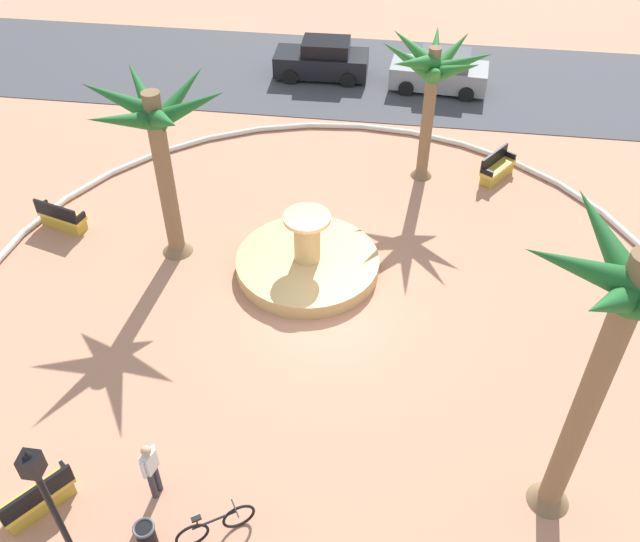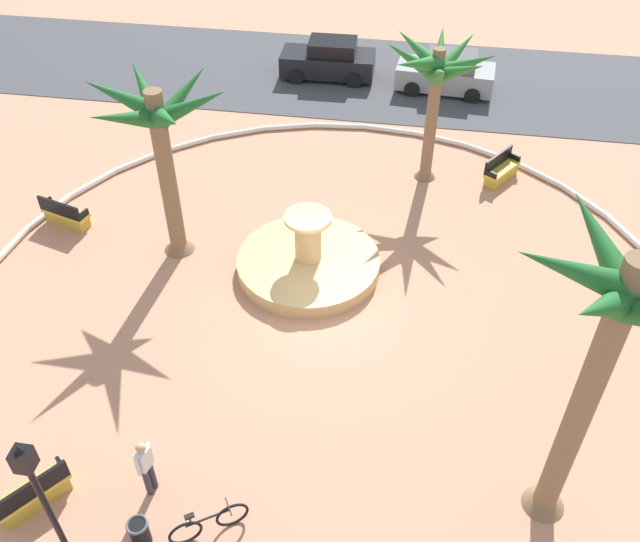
{
  "view_description": "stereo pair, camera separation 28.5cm",
  "coord_description": "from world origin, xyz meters",
  "px_view_note": "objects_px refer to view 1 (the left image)",
  "views": [
    {
      "loc": [
        1.78,
        -13.76,
        13.7
      ],
      "look_at": [
        -0.23,
        0.49,
        1.0
      ],
      "focal_mm": 38.89,
      "sensor_mm": 36.0,
      "label": 1
    },
    {
      "loc": [
        2.06,
        -13.72,
        13.7
      ],
      "look_at": [
        -0.23,
        0.49,
        1.0
      ],
      "focal_mm": 38.89,
      "sensor_mm": 36.0,
      "label": 2
    }
  ],
  "objects_px": {
    "bench_west": "(62,219)",
    "bench_north": "(497,169)",
    "fountain": "(308,262)",
    "palm_tree_mid_plaza": "(433,73)",
    "bicycle_by_lamppost": "(215,525)",
    "palm_tree_by_curb": "(158,136)",
    "bench_southeast": "(38,500)",
    "parked_car_second": "(440,72)",
    "trash_bin": "(146,536)",
    "parked_car_leftmost": "(322,60)",
    "palm_tree_near_fountain": "(614,334)",
    "person_cyclist_helmet": "(151,468)",
    "lamppost": "(54,510)"
  },
  "relations": [
    {
      "from": "bench_west",
      "to": "palm_tree_by_curb",
      "type": "bearing_deg",
      "value": -8.81
    },
    {
      "from": "bicycle_by_lamppost",
      "to": "parked_car_leftmost",
      "type": "height_order",
      "value": "parked_car_leftmost"
    },
    {
      "from": "bicycle_by_lamppost",
      "to": "palm_tree_by_curb",
      "type": "bearing_deg",
      "value": 111.64
    },
    {
      "from": "bench_west",
      "to": "palm_tree_mid_plaza",
      "type": "bearing_deg",
      "value": 22.24
    },
    {
      "from": "palm_tree_by_curb",
      "to": "bench_west",
      "type": "relative_size",
      "value": 3.34
    },
    {
      "from": "parked_car_second",
      "to": "bench_southeast",
      "type": "bearing_deg",
      "value": -111.5
    },
    {
      "from": "bench_west",
      "to": "person_cyclist_helmet",
      "type": "height_order",
      "value": "person_cyclist_helmet"
    },
    {
      "from": "bench_north",
      "to": "person_cyclist_helmet",
      "type": "height_order",
      "value": "person_cyclist_helmet"
    },
    {
      "from": "bench_southeast",
      "to": "lamppost",
      "type": "bearing_deg",
      "value": -40.27
    },
    {
      "from": "palm_tree_by_curb",
      "to": "bench_southeast",
      "type": "bearing_deg",
      "value": -92.3
    },
    {
      "from": "bench_north",
      "to": "trash_bin",
      "type": "xyz_separation_m",
      "value": [
        -7.73,
        -14.77,
        0.04
      ]
    },
    {
      "from": "palm_tree_mid_plaza",
      "to": "fountain",
      "type": "bearing_deg",
      "value": -120.07
    },
    {
      "from": "trash_bin",
      "to": "bicycle_by_lamppost",
      "type": "bearing_deg",
      "value": 17.36
    },
    {
      "from": "bench_north",
      "to": "trash_bin",
      "type": "distance_m",
      "value": 16.67
    },
    {
      "from": "fountain",
      "to": "trash_bin",
      "type": "xyz_separation_m",
      "value": [
        -1.92,
        -8.99,
        0.09
      ]
    },
    {
      "from": "palm_tree_by_curb",
      "to": "palm_tree_near_fountain",
      "type": "bearing_deg",
      "value": -34.31
    },
    {
      "from": "palm_tree_by_curb",
      "to": "bench_southeast",
      "type": "relative_size",
      "value": 3.56
    },
    {
      "from": "bench_west",
      "to": "trash_bin",
      "type": "height_order",
      "value": "bench_west"
    },
    {
      "from": "bench_southeast",
      "to": "parked_car_second",
      "type": "distance_m",
      "value": 22.34
    },
    {
      "from": "person_cyclist_helmet",
      "to": "palm_tree_mid_plaza",
      "type": "bearing_deg",
      "value": 68.19
    },
    {
      "from": "fountain",
      "to": "bench_west",
      "type": "bearing_deg",
      "value": 173.36
    },
    {
      "from": "bench_southeast",
      "to": "palm_tree_mid_plaza",
      "type": "bearing_deg",
      "value": 61.33
    },
    {
      "from": "parked_car_leftmost",
      "to": "trash_bin",
      "type": "bearing_deg",
      "value": -91.57
    },
    {
      "from": "fountain",
      "to": "parked_car_second",
      "type": "xyz_separation_m",
      "value": [
        3.71,
        12.28,
        0.48
      ]
    },
    {
      "from": "bench_west",
      "to": "bench_north",
      "type": "relative_size",
      "value": 1.05
    },
    {
      "from": "palm_tree_near_fountain",
      "to": "trash_bin",
      "type": "height_order",
      "value": "palm_tree_near_fountain"
    },
    {
      "from": "parked_car_leftmost",
      "to": "bicycle_by_lamppost",
      "type": "bearing_deg",
      "value": -88.02
    },
    {
      "from": "palm_tree_mid_plaza",
      "to": "lamppost",
      "type": "relative_size",
      "value": 1.16
    },
    {
      "from": "bicycle_by_lamppost",
      "to": "parked_car_second",
      "type": "height_order",
      "value": "parked_car_second"
    },
    {
      "from": "palm_tree_near_fountain",
      "to": "parked_car_second",
      "type": "distance_m",
      "value": 19.75
    },
    {
      "from": "palm_tree_by_curb",
      "to": "bicycle_by_lamppost",
      "type": "xyz_separation_m",
      "value": [
        3.53,
        -8.9,
        -3.66
      ]
    },
    {
      "from": "fountain",
      "to": "palm_tree_mid_plaza",
      "type": "bearing_deg",
      "value": 59.93
    },
    {
      "from": "palm_tree_mid_plaza",
      "to": "trash_bin",
      "type": "bearing_deg",
      "value": -109.46
    },
    {
      "from": "bench_west",
      "to": "parked_car_leftmost",
      "type": "xyz_separation_m",
      "value": [
        6.74,
        11.82,
        0.43
      ]
    },
    {
      "from": "palm_tree_mid_plaza",
      "to": "bicycle_by_lamppost",
      "type": "height_order",
      "value": "palm_tree_mid_plaza"
    },
    {
      "from": "palm_tree_near_fountain",
      "to": "bench_west",
      "type": "distance_m",
      "value": 17.03
    },
    {
      "from": "parked_car_leftmost",
      "to": "lamppost",
      "type": "bearing_deg",
      "value": -94.18
    },
    {
      "from": "fountain",
      "to": "palm_tree_mid_plaza",
      "type": "height_order",
      "value": "palm_tree_mid_plaza"
    },
    {
      "from": "person_cyclist_helmet",
      "to": "parked_car_leftmost",
      "type": "bearing_deg",
      "value": 87.77
    },
    {
      "from": "palm_tree_by_curb",
      "to": "fountain",
      "type": "bearing_deg",
      "value": -4.55
    },
    {
      "from": "palm_tree_near_fountain",
      "to": "person_cyclist_helmet",
      "type": "xyz_separation_m",
      "value": [
        -8.43,
        -1.01,
        -4.29
      ]
    },
    {
      "from": "bench_west",
      "to": "person_cyclist_helmet",
      "type": "xyz_separation_m",
      "value": [
        5.94,
        -8.73,
        0.6
      ]
    },
    {
      "from": "fountain",
      "to": "palm_tree_mid_plaza",
      "type": "distance_m",
      "value": 7.34
    },
    {
      "from": "bench_west",
      "to": "trash_bin",
      "type": "xyz_separation_m",
      "value": [
        6.14,
        -9.93,
        0.04
      ]
    },
    {
      "from": "lamppost",
      "to": "person_cyclist_helmet",
      "type": "relative_size",
      "value": 2.55
    },
    {
      "from": "bench_southeast",
      "to": "bicycle_by_lamppost",
      "type": "height_order",
      "value": "bench_southeast"
    },
    {
      "from": "palm_tree_near_fountain",
      "to": "fountain",
      "type": "bearing_deg",
      "value": 132.9
    },
    {
      "from": "bench_southeast",
      "to": "parked_car_second",
      "type": "height_order",
      "value": "parked_car_second"
    },
    {
      "from": "bench_west",
      "to": "bicycle_by_lamppost",
      "type": "distance_m",
      "value": 12.1
    },
    {
      "from": "bench_west",
      "to": "bench_north",
      "type": "distance_m",
      "value": 14.7
    }
  ]
}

